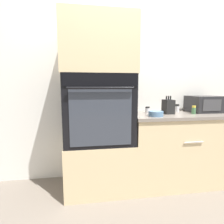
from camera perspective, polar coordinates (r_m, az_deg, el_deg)
ground_plane at (r=2.12m, az=8.23°, el=-26.24°), size 12.00×12.00×0.00m
wall_back at (r=2.37m, az=4.37°, el=9.38°), size 8.00×0.05×2.50m
oven_cabinet_base at (r=2.18m, az=-4.18°, el=-16.56°), size 0.77×0.60×0.57m
wall_oven at (r=1.99m, az=-4.37°, el=1.10°), size 0.74×0.64×0.75m
oven_cabinet_upper at (r=2.03m, az=-4.58°, el=20.29°), size 0.77×0.60×0.59m
counter_unit at (r=2.40m, az=20.74°, el=-10.76°), size 1.25×0.63×0.88m
microwave at (r=2.56m, az=27.93°, el=2.34°), size 0.39×0.34×0.21m
knife_block at (r=2.22m, az=17.85°, el=1.72°), size 0.10×0.15×0.21m
bowl at (r=1.98m, az=14.12°, el=-0.52°), size 0.16×0.16×0.06m
condiment_jar_near at (r=2.52m, az=18.16°, el=1.28°), size 0.04×0.04×0.08m
condiment_jar_mid at (r=2.20m, az=11.52°, el=0.67°), size 0.06×0.06×0.08m
condiment_jar_far at (r=2.39m, az=20.51°, el=1.15°), size 0.05×0.05×0.10m
condiment_jar_back at (r=2.29m, az=25.14°, el=0.59°), size 0.05×0.05×0.10m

